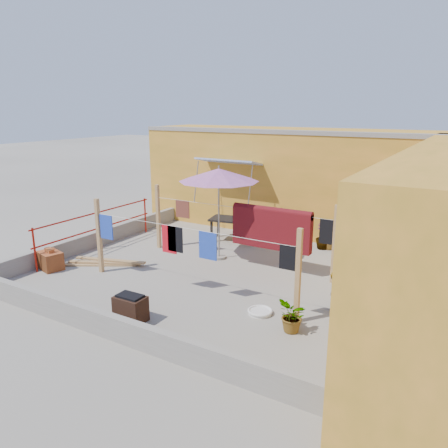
{
  "coord_description": "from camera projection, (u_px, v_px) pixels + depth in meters",
  "views": [
    {
      "loc": [
        5.11,
        -8.4,
        3.85
      ],
      "look_at": [
        -0.07,
        0.3,
        1.14
      ],
      "focal_mm": 35.0,
      "sensor_mm": 36.0,
      "label": 1
    }
  ],
  "objects": [
    {
      "name": "ground",
      "position": [
        220.0,
        273.0,
        10.49
      ],
      "size": [
        80.0,
        80.0,
        0.0
      ],
      "primitive_type": "plane",
      "color": "#9E998E",
      "rests_on": "ground"
    },
    {
      "name": "wall_back",
      "position": [
        311.0,
        181.0,
        13.73
      ],
      "size": [
        11.0,
        3.27,
        3.21
      ],
      "color": "orange",
      "rests_on": "ground"
    },
    {
      "name": "parapet_front",
      "position": [
        112.0,
        327.0,
        7.46
      ],
      "size": [
        8.3,
        0.16,
        0.44
      ],
      "primitive_type": "cube",
      "color": "gray",
      "rests_on": "ground"
    },
    {
      "name": "parapet_left",
      "position": [
        98.0,
        239.0,
        12.45
      ],
      "size": [
        0.16,
        7.3,
        0.44
      ],
      "primitive_type": "cube",
      "color": "gray",
      "rests_on": "ground"
    },
    {
      "name": "red_railing",
      "position": [
        97.0,
        224.0,
        12.04
      ],
      "size": [
        0.05,
        4.2,
        1.1
      ],
      "color": "#A21A10",
      "rests_on": "ground"
    },
    {
      "name": "clothesline_rig",
      "position": [
        261.0,
        231.0,
        10.32
      ],
      "size": [
        5.09,
        2.35,
        1.8
      ],
      "color": "tan",
      "rests_on": "ground"
    },
    {
      "name": "patio_umbrella",
      "position": [
        219.0,
        176.0,
        10.94
      ],
      "size": [
        2.43,
        2.43,
        2.44
      ],
      "color": "gray",
      "rests_on": "ground"
    },
    {
      "name": "outdoor_table",
      "position": [
        235.0,
        221.0,
        12.81
      ],
      "size": [
        1.58,
        1.01,
        0.69
      ],
      "color": "black",
      "rests_on": "ground"
    },
    {
      "name": "brick_stack",
      "position": [
        50.0,
        260.0,
        10.67
      ],
      "size": [
        0.7,
        0.58,
        0.53
      ],
      "color": "#A45325",
      "rests_on": "ground"
    },
    {
      "name": "lumber_pile",
      "position": [
        105.0,
        263.0,
        11.0
      ],
      "size": [
        1.92,
        1.12,
        0.12
      ],
      "color": "tan",
      "rests_on": "ground"
    },
    {
      "name": "brazier",
      "position": [
        131.0,
        308.0,
        8.08
      ],
      "size": [
        0.58,
        0.4,
        0.52
      ],
      "color": "#321D13",
      "rests_on": "ground"
    },
    {
      "name": "white_basin",
      "position": [
        260.0,
        312.0,
        8.4
      ],
      "size": [
        0.49,
        0.49,
        0.08
      ],
      "color": "silver",
      "rests_on": "ground"
    },
    {
      "name": "water_jug_a",
      "position": [
        385.0,
        291.0,
        9.06
      ],
      "size": [
        0.22,
        0.22,
        0.35
      ],
      "color": "silver",
      "rests_on": "ground"
    },
    {
      "name": "water_jug_b",
      "position": [
        356.0,
        288.0,
        9.24
      ],
      "size": [
        0.2,
        0.2,
        0.31
      ],
      "color": "silver",
      "rests_on": "ground"
    },
    {
      "name": "green_hose",
      "position": [
        400.0,
        269.0,
        10.6
      ],
      "size": [
        0.57,
        0.57,
        0.08
      ],
      "color": "#186D1E",
      "rests_on": "ground"
    },
    {
      "name": "plant_back_a",
      "position": [
        331.0,
        234.0,
        12.2
      ],
      "size": [
        1.01,
        1.0,
        0.85
      ],
      "primitive_type": "imported",
      "rotation": [
        0.0,
        0.0,
        0.69
      ],
      "color": "#1C601B",
      "rests_on": "ground"
    },
    {
      "name": "plant_back_b",
      "position": [
        323.0,
        237.0,
        12.18
      ],
      "size": [
        0.51,
        0.51,
        0.72
      ],
      "primitive_type": "imported",
      "rotation": [
        0.0,
        0.0,
        1.24
      ],
      "color": "#1C601B",
      "rests_on": "ground"
    },
    {
      "name": "plant_right_a",
      "position": [
        387.0,
        265.0,
        9.89
      ],
      "size": [
        0.47,
        0.49,
        0.77
      ],
      "primitive_type": "imported",
      "rotation": [
        0.0,
        0.0,
        2.24
      ],
      "color": "#1C601B",
      "rests_on": "ground"
    },
    {
      "name": "plant_right_b",
      "position": [
        338.0,
        292.0,
        8.46
      ],
      "size": [
        0.47,
        0.52,
        0.76
      ],
      "primitive_type": "imported",
      "rotation": [
        0.0,
        0.0,
        4.31
      ],
      "color": "#1C601B",
      "rests_on": "ground"
    },
    {
      "name": "plant_right_c",
      "position": [
        292.0,
        316.0,
        7.64
      ],
      "size": [
        0.67,
        0.7,
        0.61
      ],
      "primitive_type": "imported",
      "rotation": [
        0.0,
        0.0,
        5.14
      ],
      "color": "#1C601B",
      "rests_on": "ground"
    }
  ]
}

